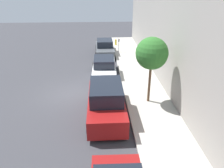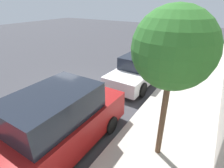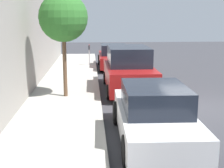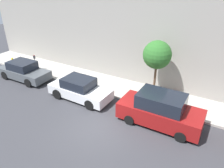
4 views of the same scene
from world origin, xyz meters
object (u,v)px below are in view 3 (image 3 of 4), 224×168
Objects in this scene: parking_meter_near at (89,52)px; parked_sedan_nearest at (114,57)px; street_tree at (63,18)px; parked_suv_second at (128,70)px; parked_sedan_third at (154,115)px.

parked_sedan_nearest is at bearing 161.06° from parking_meter_near.
parked_suv_second is at bearing -153.23° from street_tree.
parked_sedan_third reaches higher than parking_meter_near.
parked_suv_second is 1.06× the size of parked_sedan_third.
parked_suv_second reaches higher than parked_sedan_nearest.
parked_sedan_third is (0.02, 5.82, -0.21)m from parked_suv_second.
parked_sedan_nearest is at bearing -108.04° from street_tree.
street_tree is (2.68, 1.35, 2.29)m from parked_suv_second.
parked_sedan_third is 1.13× the size of street_tree.
street_tree is at bearing 26.77° from parked_suv_second.
parking_meter_near is at bearing -18.94° from parked_sedan_nearest.
parked_sedan_third is 3.40× the size of parking_meter_near.
parked_sedan_third is 5.77m from street_tree.
parked_sedan_nearest is 1.00× the size of parked_sedan_third.
street_tree reaches higher than parking_meter_near.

